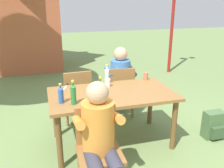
{
  "coord_description": "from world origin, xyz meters",
  "views": [
    {
      "loc": [
        -0.82,
        -2.85,
        1.89
      ],
      "look_at": [
        0.0,
        0.0,
        0.86
      ],
      "focal_mm": 39.25,
      "sensor_mm": 36.0,
      "label": 1
    }
  ],
  "objects": [
    {
      "name": "cup_steel",
      "position": [
        -0.21,
        0.17,
        0.78
      ],
      "size": [
        0.07,
        0.07,
        0.08
      ],
      "primitive_type": "cylinder",
      "color": "#B2B7BC",
      "rests_on": "dining_table"
    },
    {
      "name": "brick_kiosk",
      "position": [
        -1.18,
        4.46,
        1.53
      ],
      "size": [
        2.01,
        1.8,
        2.93
      ],
      "color": "#B25638",
      "rests_on": "ground_plane"
    },
    {
      "name": "ground_plane",
      "position": [
        0.0,
        0.0,
        0.0
      ],
      "size": [
        24.0,
        24.0,
        0.0
      ],
      "primitive_type": "plane",
      "color": "#6B844C"
    },
    {
      "name": "chair_far_right",
      "position": [
        0.35,
        0.75,
        0.49
      ],
      "size": [
        0.49,
        0.49,
        0.87
      ],
      "color": "olive",
      "rests_on": "ground_plane"
    },
    {
      "name": "cup_terracotta",
      "position": [
        0.64,
        0.38,
        0.8
      ],
      "size": [
        0.07,
        0.07,
        0.11
      ],
      "primitive_type": "cylinder",
      "color": "#BC6B47",
      "rests_on": "dining_table"
    },
    {
      "name": "table_knife",
      "position": [
        -0.55,
        0.41,
        0.74
      ],
      "size": [
        0.1,
        0.23,
        0.01
      ],
      "color": "silver",
      "rests_on": "dining_table"
    },
    {
      "name": "bottle_green",
      "position": [
        -0.52,
        -0.22,
        0.87
      ],
      "size": [
        0.06,
        0.06,
        0.29
      ],
      "color": "#287A38",
      "rests_on": "dining_table"
    },
    {
      "name": "bottle_olive",
      "position": [
        -0.18,
        -0.11,
        0.86
      ],
      "size": [
        0.06,
        0.06,
        0.27
      ],
      "color": "#566623",
      "rests_on": "dining_table"
    },
    {
      "name": "chair_far_left",
      "position": [
        -0.36,
        0.75,
        0.49
      ],
      "size": [
        0.47,
        0.47,
        0.87
      ],
      "color": "olive",
      "rests_on": "ground_plane"
    },
    {
      "name": "dining_table",
      "position": [
        0.0,
        0.0,
        0.65
      ],
      "size": [
        1.62,
        0.89,
        0.74
      ],
      "color": "olive",
      "rests_on": "ground_plane"
    },
    {
      "name": "backpack_by_near_side",
      "position": [
        1.43,
        -0.27,
        0.19
      ],
      "size": [
        0.28,
        0.22,
        0.4
      ],
      "color": "#47663D",
      "rests_on": "ground_plane"
    },
    {
      "name": "person_in_white_shirt",
      "position": [
        0.36,
        0.85,
        0.66
      ],
      "size": [
        0.47,
        0.61,
        1.18
      ],
      "color": "#3D70B2",
      "rests_on": "ground_plane"
    },
    {
      "name": "chair_near_left",
      "position": [
        -0.36,
        -0.75,
        0.49
      ],
      "size": [
        0.45,
        0.45,
        0.87
      ],
      "color": "olive",
      "rests_on": "ground_plane"
    },
    {
      "name": "cup_white",
      "position": [
        0.01,
        0.24,
        0.79
      ],
      "size": [
        0.08,
        0.08,
        0.11
      ],
      "primitive_type": "cylinder",
      "color": "white",
      "rests_on": "dining_table"
    },
    {
      "name": "bottle_blue",
      "position": [
        -0.66,
        -0.15,
        0.84
      ],
      "size": [
        0.06,
        0.06,
        0.24
      ],
      "color": "#2D56A3",
      "rests_on": "dining_table"
    },
    {
      "name": "bottle_clear",
      "position": [
        0.03,
        0.37,
        0.86
      ],
      "size": [
        0.06,
        0.06,
        0.28
      ],
      "color": "white",
      "rests_on": "dining_table"
    },
    {
      "name": "person_in_plaid_shirt",
      "position": [
        -0.36,
        -0.85,
        0.66
      ],
      "size": [
        0.47,
        0.61,
        1.18
      ],
      "color": "orange",
      "rests_on": "ground_plane"
    }
  ]
}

